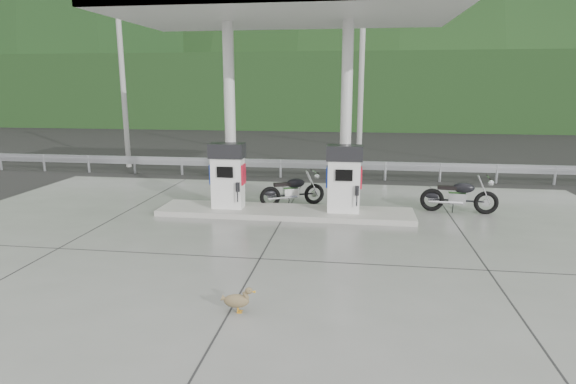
# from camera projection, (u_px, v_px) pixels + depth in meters

# --- Properties ---
(ground) EXTENTS (160.00, 160.00, 0.00)m
(ground) POSITION_uv_depth(u_px,v_px,m) (269.00, 244.00, 10.87)
(ground) COLOR black
(ground) RESTS_ON ground
(forecourt_apron) EXTENTS (18.00, 14.00, 0.02)m
(forecourt_apron) POSITION_uv_depth(u_px,v_px,m) (269.00, 244.00, 10.87)
(forecourt_apron) COLOR slate
(forecourt_apron) RESTS_ON ground
(pump_island) EXTENTS (7.00, 1.40, 0.15)m
(pump_island) POSITION_uv_depth(u_px,v_px,m) (285.00, 212.00, 13.27)
(pump_island) COLOR #9C9891
(pump_island) RESTS_ON forecourt_apron
(gas_pump_left) EXTENTS (0.95, 0.55, 1.80)m
(gas_pump_left) POSITION_uv_depth(u_px,v_px,m) (228.00, 176.00, 13.28)
(gas_pump_left) COLOR white
(gas_pump_left) RESTS_ON pump_island
(gas_pump_right) EXTENTS (0.95, 0.55, 1.80)m
(gas_pump_right) POSITION_uv_depth(u_px,v_px,m) (344.00, 179.00, 12.83)
(gas_pump_right) COLOR white
(gas_pump_right) RESTS_ON pump_island
(canopy_column_left) EXTENTS (0.30, 0.30, 5.00)m
(canopy_column_left) POSITION_uv_depth(u_px,v_px,m) (230.00, 116.00, 13.31)
(canopy_column_left) COLOR silver
(canopy_column_left) RESTS_ON pump_island
(canopy_column_right) EXTENTS (0.30, 0.30, 5.00)m
(canopy_column_right) POSITION_uv_depth(u_px,v_px,m) (346.00, 117.00, 12.87)
(canopy_column_right) COLOR silver
(canopy_column_right) RESTS_ON pump_island
(canopy_roof) EXTENTS (8.50, 5.00, 0.40)m
(canopy_roof) POSITION_uv_depth(u_px,v_px,m) (285.00, 10.00, 12.12)
(canopy_roof) COLOR silver
(canopy_roof) RESTS_ON canopy_column_left
(guardrail) EXTENTS (26.00, 0.16, 1.42)m
(guardrail) POSITION_uv_depth(u_px,v_px,m) (306.00, 160.00, 18.45)
(guardrail) COLOR #979A9F
(guardrail) RESTS_ON ground
(road) EXTENTS (60.00, 7.00, 0.01)m
(road) POSITION_uv_depth(u_px,v_px,m) (314.00, 164.00, 21.98)
(road) COLOR black
(road) RESTS_ON ground
(utility_pole_a) EXTENTS (0.22, 0.22, 8.00)m
(utility_pole_a) POSITION_uv_depth(u_px,v_px,m) (122.00, 73.00, 20.29)
(utility_pole_a) COLOR gray
(utility_pole_a) RESTS_ON ground
(utility_pole_b) EXTENTS (0.22, 0.22, 8.00)m
(utility_pole_b) POSITION_uv_depth(u_px,v_px,m) (361.00, 73.00, 18.90)
(utility_pole_b) COLOR gray
(utility_pole_b) RESTS_ON ground
(tree_band) EXTENTS (80.00, 6.00, 6.00)m
(tree_band) POSITION_uv_depth(u_px,v_px,m) (335.00, 92.00, 39.20)
(tree_band) COLOR black
(tree_band) RESTS_ON ground
(forested_hills) EXTENTS (100.00, 40.00, 140.00)m
(forested_hills) POSITION_uv_depth(u_px,v_px,m) (344.00, 110.00, 68.84)
(forested_hills) COLOR black
(forested_hills) RESTS_ON ground
(motorcycle_left) EXTENTS (1.93, 1.31, 0.88)m
(motorcycle_left) POSITION_uv_depth(u_px,v_px,m) (292.00, 191.00, 14.21)
(motorcycle_left) COLOR black
(motorcycle_left) RESTS_ON forecourt_apron
(motorcycle_right) EXTENTS (2.01, 0.82, 0.93)m
(motorcycle_right) POSITION_uv_depth(u_px,v_px,m) (459.00, 196.00, 13.42)
(motorcycle_right) COLOR black
(motorcycle_right) RESTS_ON forecourt_apron
(duck) EXTENTS (0.50, 0.17, 0.36)m
(duck) POSITION_uv_depth(u_px,v_px,m) (236.00, 301.00, 7.55)
(duck) COLOR brown
(duck) RESTS_ON forecourt_apron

